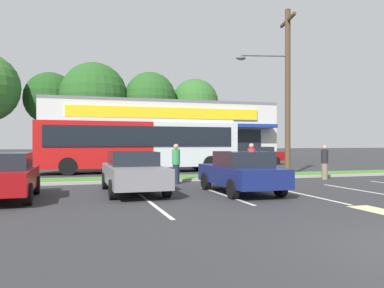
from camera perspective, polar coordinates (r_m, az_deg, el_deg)
grass_median at (r=19.73m, az=0.39°, el=-4.89°), size 56.00×2.20×0.12m
curb_lip at (r=18.58m, az=1.52°, el=-5.20°), size 56.00×0.24×0.12m
parking_stripe_0 at (r=11.54m, az=-5.74°, el=-8.74°), size 0.12×4.80×0.01m
parking_stripe_1 at (r=13.55m, az=4.68°, el=-7.42°), size 0.12×4.80×0.01m
parking_stripe_2 at (r=14.15m, az=16.11°, el=-7.10°), size 0.12×4.80×0.01m
parking_stripe_3 at (r=15.92m, az=23.89°, el=-6.30°), size 0.12×4.80×0.01m
lot_arrow at (r=11.56m, az=25.48°, el=-8.74°), size 0.70×1.60×0.01m
storefront_building at (r=41.21m, az=-5.35°, el=1.71°), size 22.46×12.51×5.85m
tree_mid_left at (r=51.57m, az=-20.00°, el=6.27°), size 6.41×6.41×10.54m
tree_mid at (r=48.24m, az=-14.15°, el=6.82°), size 7.93×7.93×11.39m
tree_mid_right at (r=48.30m, az=-6.12°, el=6.72°), size 6.24×6.24×10.48m
tree_right at (r=50.61m, az=0.43°, el=6.08°), size 6.04×6.04×10.08m
utility_pole at (r=22.18m, az=13.41°, el=8.20°), size 3.15×2.37×9.12m
city_bus at (r=24.17m, az=-7.66°, el=0.08°), size 12.14×2.87×3.25m
car_0 at (r=33.20m, az=9.59°, el=-1.62°), size 4.15×1.99×1.49m
car_1 at (r=14.20m, az=-8.59°, el=-4.00°), size 1.96×4.78×1.47m
car_2 at (r=14.05m, az=7.18°, el=-4.06°), size 1.93×4.24×1.49m
car_3 at (r=13.51m, az=-25.91°, el=-4.23°), size 1.93×4.18×1.48m
pedestrian_near_bench at (r=18.73m, az=8.67°, el=-2.61°), size 0.36×0.36×1.77m
pedestrian_by_pole at (r=20.19m, az=18.80°, el=-2.55°), size 0.34×0.34×1.68m
pedestrian_mid at (r=17.12m, az=-2.34°, el=-2.90°), size 0.35×0.35×1.75m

